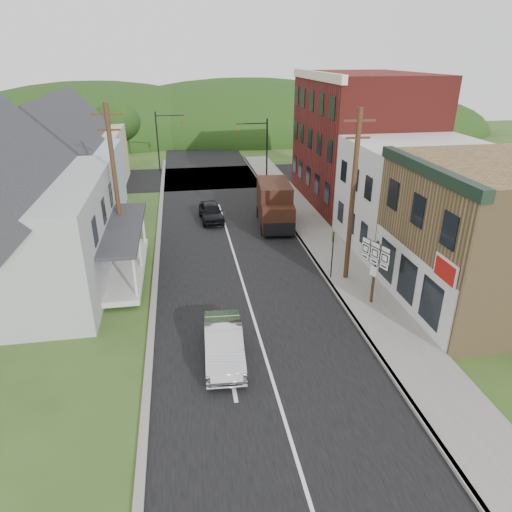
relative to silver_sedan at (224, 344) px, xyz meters
name	(u,v)px	position (x,y,z in m)	size (l,w,h in m)	color
ground	(255,322)	(1.65, 2.46, -0.71)	(120.00, 120.00, 0.00)	#2D4719
road	(230,241)	(1.65, 12.46, -0.71)	(9.00, 90.00, 0.02)	black
cross_road	(211,178)	(1.65, 29.46, -0.71)	(60.00, 9.00, 0.02)	black
sidewalk_right	(326,246)	(7.55, 10.46, -0.63)	(2.80, 55.00, 0.15)	slate
curb_right	(305,248)	(6.20, 10.46, -0.63)	(0.20, 55.00, 0.15)	slate
curb_left	(157,258)	(-3.00, 10.46, -0.65)	(0.30, 55.00, 0.12)	slate
storefront_tan	(494,237)	(12.95, 2.46, 2.79)	(8.00, 8.00, 7.00)	olive
storefront_white	(416,196)	(12.95, 9.96, 2.54)	(8.00, 7.00, 6.50)	silver
storefront_red	(361,141)	(12.95, 19.46, 4.29)	(8.00, 12.00, 10.00)	maroon
house_blue	(67,168)	(-9.35, 19.46, 2.98)	(7.14, 8.16, 7.28)	#97B5CE
house_cream	(82,145)	(-9.85, 28.46, 2.98)	(7.14, 8.16, 7.28)	#BBB191
utility_pole_right	(353,197)	(7.25, 5.96, 3.95)	(1.60, 0.26, 9.00)	#472D19
utility_pole_left	(116,184)	(-4.85, 10.46, 3.95)	(1.60, 0.26, 9.00)	#472D19
traffic_signal_right	(259,144)	(5.95, 25.96, 3.05)	(2.87, 0.20, 6.00)	black
traffic_signal_left	(164,134)	(-2.65, 32.96, 3.05)	(2.87, 0.20, 6.00)	black
tree_left_d	(117,122)	(-7.35, 34.46, 4.18)	(4.80, 4.80, 6.94)	#382616
forested_ridge	(197,133)	(1.65, 57.46, -0.71)	(90.00, 30.00, 16.00)	black
silver_sedan	(224,344)	(0.00, 0.00, 0.00)	(1.50, 4.30, 1.42)	silver
dark_sedan	(211,212)	(0.76, 16.69, -0.04)	(1.58, 3.92, 1.33)	black
delivery_van	(275,205)	(5.14, 14.97, 0.83)	(2.69, 5.60, 3.03)	black
route_sign_cluster	(375,263)	(7.51, 3.13, 1.53)	(0.68, 1.75, 3.22)	#472D19
warning_sign	(332,247)	(6.43, 6.09, 1.23)	(0.26, 0.74, 2.79)	black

